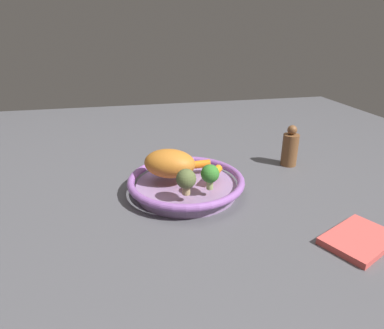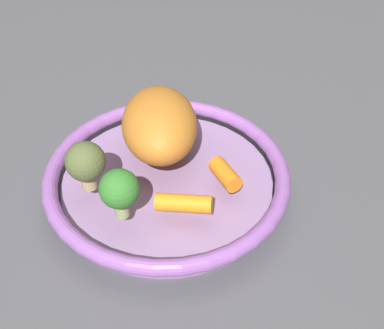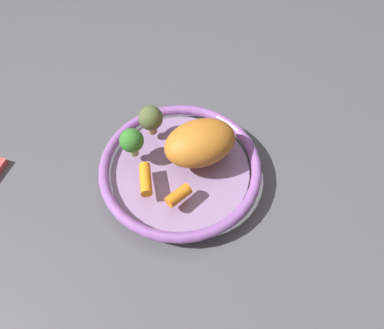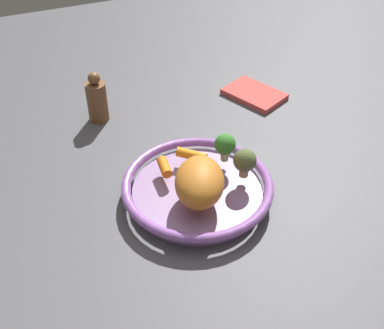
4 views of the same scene
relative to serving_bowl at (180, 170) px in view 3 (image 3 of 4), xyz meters
name	(u,v)px [view 3 (image 3 of 4)]	position (x,y,z in m)	size (l,w,h in m)	color
ground_plane	(181,176)	(0.00, 0.00, -0.02)	(2.14, 2.14, 0.00)	#4C4C51
serving_bowl	(180,170)	(0.00, 0.00, 0.00)	(0.30, 0.30, 0.04)	#8E709E
roast_chicken_piece	(200,143)	(-0.04, 0.01, 0.06)	(0.13, 0.09, 0.07)	#BE6E24
baby_carrot_center	(178,195)	(0.05, 0.05, 0.03)	(0.02, 0.02, 0.05)	orange
baby_carrot_right	(146,179)	(0.07, -0.02, 0.03)	(0.02, 0.02, 0.06)	orange
broccoli_floret_edge	(132,141)	(0.04, -0.08, 0.06)	(0.04, 0.04, 0.06)	#97AA66
broccoli_floret_mid	(151,119)	(-0.02, -0.09, 0.06)	(0.05, 0.05, 0.06)	tan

